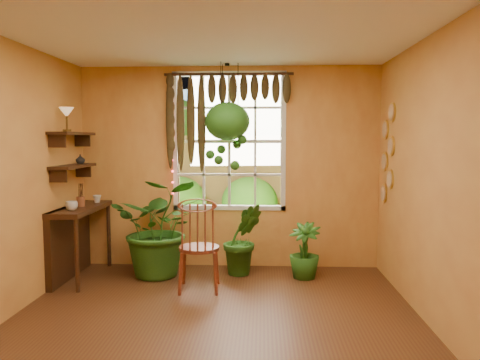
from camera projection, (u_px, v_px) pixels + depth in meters
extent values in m
plane|color=#512F17|center=(211.00, 333.00, 4.18)|extent=(4.50, 4.50, 0.00)
plane|color=white|center=(210.00, 24.00, 3.95)|extent=(4.50, 4.50, 0.00)
plane|color=gold|center=(229.00, 167.00, 6.30)|extent=(4.00, 0.00, 4.00)
plane|color=gold|center=(445.00, 184.00, 3.97)|extent=(0.00, 4.50, 4.50)
cube|color=silver|center=(229.00, 141.00, 6.30)|extent=(1.52, 0.10, 1.86)
cube|color=white|center=(229.00, 141.00, 6.33)|extent=(1.38, 0.01, 1.78)
cylinder|color=#371B0F|center=(229.00, 74.00, 6.11)|extent=(1.70, 0.04, 0.04)
cube|color=#371B0F|center=(81.00, 209.00, 5.79)|extent=(0.40, 1.20, 0.06)
cube|color=#371B0F|center=(69.00, 242.00, 5.83)|extent=(0.08, 1.18, 0.90)
cylinder|color=#371B0F|center=(77.00, 255.00, 5.27)|extent=(0.05, 0.05, 0.86)
cylinder|color=#371B0F|center=(109.00, 235.00, 6.36)|extent=(0.05, 0.05, 0.86)
cube|color=#371B0F|center=(73.00, 166.00, 5.74)|extent=(0.25, 0.90, 0.04)
cube|color=#371B0F|center=(72.00, 134.00, 5.71)|extent=(0.25, 0.90, 0.04)
cube|color=#295919|center=(244.00, 211.00, 11.40)|extent=(14.00, 10.00, 0.04)
cube|color=olive|center=(240.00, 180.00, 9.53)|extent=(12.00, 0.10, 1.80)
plane|color=#8DC3EC|center=(247.00, 145.00, 13.05)|extent=(12.00, 0.00, 12.00)
cylinder|color=maroon|center=(199.00, 248.00, 5.36)|extent=(0.49, 0.49, 0.04)
torus|color=maroon|center=(197.00, 205.00, 5.12)|extent=(0.44, 0.06, 0.44)
imported|color=#1A4E14|center=(160.00, 227.00, 5.89)|extent=(1.21, 1.07, 1.25)
imported|color=#1A4E14|center=(243.00, 239.00, 5.97)|extent=(0.60, 0.54, 0.92)
imported|color=#1A4E14|center=(304.00, 251.00, 5.83)|extent=(0.50, 0.50, 0.69)
ellipsoid|color=black|center=(227.00, 128.00, 6.03)|extent=(0.34, 0.34, 0.21)
ellipsoid|color=#1A4E14|center=(227.00, 121.00, 6.02)|extent=(0.58, 0.58, 0.49)
imported|color=silver|center=(72.00, 206.00, 5.46)|extent=(0.14, 0.14, 0.11)
imported|color=beige|center=(97.00, 199.00, 6.13)|extent=(0.12, 0.12, 0.10)
cylinder|color=brown|center=(81.00, 202.00, 5.79)|extent=(0.10, 0.10, 0.12)
imported|color=#B2AD99|center=(80.00, 159.00, 5.95)|extent=(0.14, 0.14, 0.12)
cylinder|color=brown|center=(67.00, 131.00, 5.52)|extent=(0.10, 0.10, 0.03)
cylinder|color=brown|center=(67.00, 123.00, 5.51)|extent=(0.02, 0.02, 0.17)
cone|color=slate|center=(66.00, 112.00, 5.50)|extent=(0.17, 0.17, 0.12)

